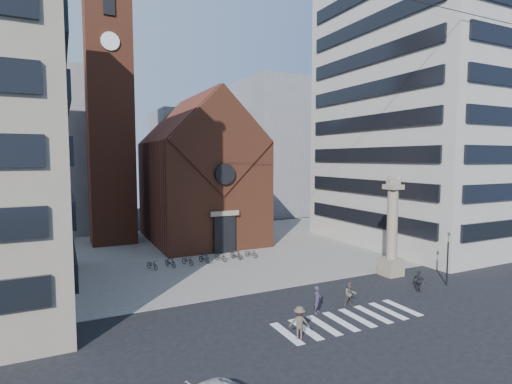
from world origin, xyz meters
TOP-DOWN VIEW (x-y plane):
  - ground at (0.00, 0.00)m, footprint 120.00×120.00m
  - piazza at (0.00, 19.00)m, footprint 46.00×30.00m
  - zebra_crossing at (0.55, -3.00)m, footprint 10.20×3.20m
  - church at (0.00, 25.04)m, footprint 12.00×16.65m
  - campanile at (-10.00, 28.00)m, footprint 5.50×5.50m
  - building_right at (24.00, 12.00)m, footprint 18.00×22.00m
  - bg_block_left at (-20.00, 40.00)m, footprint 16.00×14.00m
  - bg_block_mid at (6.00, 45.00)m, footprint 14.00×12.00m
  - bg_block_right at (22.00, 42.00)m, footprint 16.00×14.00m
  - lion_column at (10.01, 3.00)m, footprint 1.63×1.60m
  - traffic_light at (12.00, -1.00)m, footprint 0.13×0.16m
  - pedestrian_0 at (-0.63, -1.22)m, footprint 0.78×0.72m
  - pedestrian_1 at (2.07, -1.23)m, footprint 1.03×0.94m
  - pedestrian_2 at (8.71, -1.18)m, footprint 0.56×1.02m
  - pedestrian_3 at (-3.68, -3.88)m, footprint 1.39×1.22m
  - scooter_0 at (-8.26, 13.83)m, footprint 1.19×1.74m
  - scooter_1 at (-6.60, 13.83)m, footprint 1.06×1.64m
  - scooter_2 at (-4.94, 13.83)m, footprint 1.19×1.74m
  - scooter_3 at (-3.28, 13.83)m, footprint 1.06×1.64m
  - scooter_4 at (-1.62, 13.83)m, footprint 1.19×1.74m
  - scooter_5 at (0.03, 13.83)m, footprint 1.06×1.64m
  - scooter_6 at (1.69, 13.83)m, footprint 1.19×1.74m

SIDE VIEW (x-z plane):
  - ground at x=0.00m, z-range 0.00..0.00m
  - zebra_crossing at x=0.55m, z-range 0.00..0.01m
  - piazza at x=0.00m, z-range 0.00..0.05m
  - scooter_0 at x=-8.26m, z-range 0.05..0.91m
  - scooter_2 at x=-4.94m, z-range 0.05..0.91m
  - scooter_4 at x=-1.62m, z-range 0.05..0.91m
  - scooter_6 at x=1.69m, z-range 0.05..0.91m
  - scooter_1 at x=-6.60m, z-range 0.05..1.01m
  - scooter_3 at x=-3.28m, z-range 0.05..1.01m
  - scooter_5 at x=0.03m, z-range 0.05..1.01m
  - pedestrian_2 at x=8.71m, z-range 0.00..1.65m
  - pedestrian_1 at x=2.07m, z-range 0.00..1.73m
  - pedestrian_0 at x=-0.63m, z-range 0.00..1.80m
  - pedestrian_3 at x=-3.68m, z-range 0.00..1.86m
  - traffic_light at x=12.00m, z-range 0.14..4.44m
  - lion_column at x=10.01m, z-range -0.88..7.79m
  - church at x=0.00m, z-range -1.02..16.98m
  - bg_block_mid at x=6.00m, z-range 0.00..18.00m
  - bg_block_left at x=-20.00m, z-range 0.00..22.00m
  - bg_block_right at x=22.00m, z-range 0.00..24.00m
  - campanile at x=-10.00m, z-range 0.14..31.34m
  - building_right at x=24.00m, z-range 0.00..32.00m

